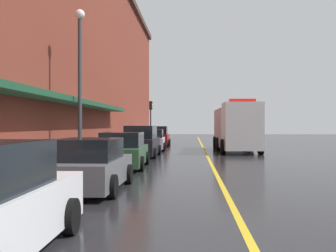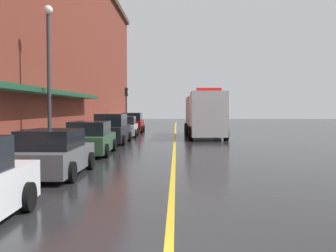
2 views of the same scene
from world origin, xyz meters
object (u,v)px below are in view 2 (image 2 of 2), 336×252
traffic_light_near (126,100)px  parking_meter_0 (23,141)px  parked_car_1 (53,154)px  box_truck (204,115)px  parked_car_5 (132,123)px  parked_car_2 (91,139)px  parked_car_4 (125,127)px  parked_car_3 (112,130)px  street_lamp_left (49,63)px

traffic_light_near → parking_meter_0: bearing=-90.1°
parked_car_1 → box_truck: box_truck is taller
traffic_light_near → parked_car_5: bearing=-77.6°
parked_car_2 → parked_car_5: bearing=-1.8°
parked_car_4 → parked_car_5: (-0.07, 5.91, 0.09)m
parked_car_1 → parking_meter_0: 1.78m
parked_car_1 → parked_car_2: size_ratio=0.92×
parked_car_3 → parking_meter_0: parked_car_3 is taller
parked_car_5 → street_lamp_left: 19.00m
parked_car_2 → street_lamp_left: 4.12m
street_lamp_left → parked_car_5: bearing=84.0°
parked_car_5 → traffic_light_near: size_ratio=0.99×
parked_car_5 → parked_car_3: bearing=179.6°
parked_car_2 → box_truck: bearing=-30.1°
parked_car_2 → parking_meter_0: parked_car_2 is taller
street_lamp_left → box_truck: bearing=55.4°
parked_car_1 → street_lamp_left: bearing=18.5°
parked_car_2 → street_lamp_left: street_lamp_left is taller
parked_car_3 → parked_car_5: (-0.00, 12.11, -0.03)m
parked_car_1 → parked_car_3: size_ratio=0.89×
parked_car_3 → traffic_light_near: 18.10m
street_lamp_left → parked_car_4: bearing=81.0°
parked_car_3 → parking_meter_0: bearing=173.8°
parked_car_4 → parking_meter_0: 17.61m
parked_car_3 → traffic_light_near: traffic_light_near is taller
traffic_light_near → street_lamp_left: bearing=-91.6°
parked_car_3 → parked_car_4: (0.07, 6.20, -0.12)m
parking_meter_0 → parked_car_4: bearing=85.4°
parked_car_1 → box_truck: size_ratio=0.48×
box_truck → street_lamp_left: size_ratio=1.27×
box_truck → traffic_light_near: (-7.53, 12.51, 1.43)m
parked_car_5 → parking_meter_0: bearing=176.3°
parked_car_2 → box_truck: 13.24m
parked_car_5 → parked_car_4: bearing=-179.8°
box_truck → parked_car_5: bearing=-138.5°
parked_car_2 → parked_car_3: (0.03, 6.21, 0.12)m
parked_car_1 → street_lamp_left: street_lamp_left is taller
parked_car_3 → parked_car_1: bearing=-179.3°
parked_car_4 → traffic_light_near: (-1.35, 11.71, 2.40)m
parked_car_1 → box_truck: bearing=-19.1°
parked_car_5 → parking_meter_0: 23.50m
parked_car_2 → parked_car_5: 18.32m
parked_car_2 → traffic_light_near: traffic_light_near is taller
parked_car_5 → box_truck: (6.25, -6.71, 0.88)m
parked_car_5 → traffic_light_near: traffic_light_near is taller
parked_car_1 → parked_car_5: bearing=0.2°
parking_meter_0 → parked_car_3: bearing=83.2°
parked_car_5 → parking_meter_0: (-1.34, -23.46, 0.21)m
parked_car_1 → traffic_light_near: bearing=2.6°
box_truck → street_lamp_left: 14.66m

